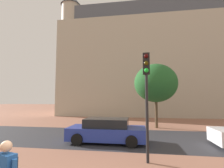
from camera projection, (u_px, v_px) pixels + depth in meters
The scene contains 6 objects.
ground_plane at pixel (117, 132), 12.79m from camera, with size 120.00×120.00×0.00m, color #93604C.
street_asphalt_strip at pixel (114, 137), 11.15m from camera, with size 120.00×6.04×0.00m, color #2D2D33.
landmark_building at pixel (150, 60), 29.46m from camera, with size 28.67×13.36×35.14m.
car_blue at pixel (107, 131), 9.93m from camera, with size 4.50×2.02×1.39m.
traffic_light_pole at pixel (147, 85), 6.97m from camera, with size 0.28×0.34×4.46m.
tree_curb_far at pixel (156, 83), 15.15m from camera, with size 3.82×3.82×5.67m.
Camera 1 is at (1.62, -2.97, 2.56)m, focal length 27.07 mm.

